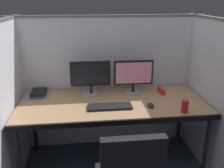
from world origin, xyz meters
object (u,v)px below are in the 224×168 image
object	(u,v)px
book_stack	(39,93)
desk	(113,107)
monitor_left	(91,76)
monitor_right	(133,75)
computer_mouse	(151,105)
keyboard_main	(110,107)
soda_can	(185,106)
red_stapler	(161,90)

from	to	relation	value
book_stack	desk	bearing A→B (deg)	-19.73
monitor_left	monitor_right	bearing A→B (deg)	-1.47
book_stack	monitor_right	bearing A→B (deg)	-2.33
monitor_left	computer_mouse	xyz separation A→B (m)	(0.57, -0.39, -0.20)
keyboard_main	computer_mouse	size ratio (longest dim) A/B	4.48
desk	monitor_right	bearing A→B (deg)	42.94
monitor_right	computer_mouse	bearing A→B (deg)	-74.65
desk	monitor_left	distance (m)	0.42
soda_can	book_stack	distance (m)	1.53
monitor_right	computer_mouse	distance (m)	0.44
keyboard_main	book_stack	distance (m)	0.84
desk	soda_can	size ratio (longest dim) A/B	15.57
desk	keyboard_main	bearing A→B (deg)	-110.76
keyboard_main	red_stapler	size ratio (longest dim) A/B	2.87
red_stapler	computer_mouse	bearing A→B (deg)	-121.91
soda_can	desk	bearing A→B (deg)	155.44
monitor_left	computer_mouse	bearing A→B (deg)	-34.20
computer_mouse	soda_can	xyz separation A→B (m)	(0.28, -0.15, 0.04)
monitor_right	book_stack	xyz separation A→B (m)	(-1.04, 0.04, -0.19)
desk	soda_can	xyz separation A→B (m)	(0.64, -0.29, 0.11)
monitor_left	book_stack	xyz separation A→B (m)	(-0.57, 0.03, -0.19)
desk	soda_can	bearing A→B (deg)	-24.56
computer_mouse	book_stack	distance (m)	1.21
monitor_left	keyboard_main	xyz separation A→B (m)	(0.17, -0.36, -0.20)
desk	red_stapler	size ratio (longest dim) A/B	12.67
monitor_left	red_stapler	world-z (taller)	monitor_left
desk	red_stapler	world-z (taller)	red_stapler
monitor_left	keyboard_main	size ratio (longest dim) A/B	1.00
desk	computer_mouse	distance (m)	0.39
monitor_left	monitor_right	size ratio (longest dim) A/B	1.00
monitor_right	soda_can	bearing A→B (deg)	-54.10
monitor_right	red_stapler	xyz separation A→B (m)	(0.32, -0.03, -0.19)
soda_can	red_stapler	distance (m)	0.50
monitor_right	red_stapler	world-z (taller)	monitor_right
monitor_left	keyboard_main	distance (m)	0.45
monitor_left	computer_mouse	world-z (taller)	monitor_left
desk	keyboard_main	distance (m)	0.13
book_stack	red_stapler	world-z (taller)	book_stack
red_stapler	keyboard_main	bearing A→B (deg)	-152.73
computer_mouse	soda_can	size ratio (longest dim) A/B	0.79
keyboard_main	computer_mouse	world-z (taller)	computer_mouse
monitor_right	computer_mouse	size ratio (longest dim) A/B	4.48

